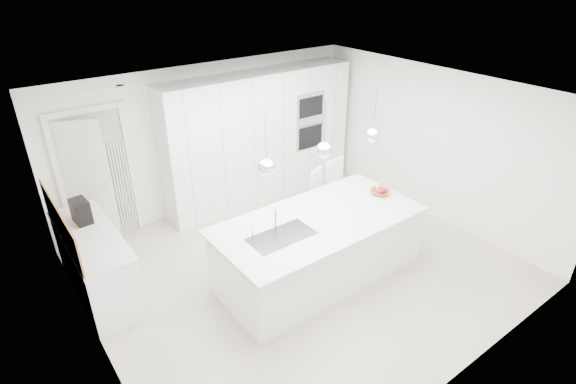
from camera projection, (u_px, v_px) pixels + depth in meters
floor at (300, 267)px, 6.50m from camera, size 5.50×5.50×0.00m
wall_back at (211, 137)px, 7.70m from camera, size 5.50×0.00×5.50m
wall_left at (85, 267)px, 4.46m from camera, size 0.00×5.00×5.00m
ceiling at (303, 97)px, 5.34m from camera, size 5.50×5.50×0.00m
tall_cabinets at (260, 137)px, 7.96m from camera, size 3.60×0.60×2.30m
oven_stack at (310, 121)px, 8.12m from camera, size 0.62×0.04×1.05m
doorway_frame at (98, 179)px, 6.74m from camera, size 1.11×0.08×2.13m
hallway_door at (82, 186)px, 6.58m from camera, size 0.76×0.38×2.00m
radiator at (121, 184)px, 6.99m from camera, size 0.32×0.04×1.40m
left_base_cabinets at (97, 264)px, 5.85m from camera, size 0.60×1.80×0.86m
left_worktop at (90, 235)px, 5.64m from camera, size 0.62×1.82×0.04m
oak_backsplash at (60, 224)px, 5.37m from camera, size 0.02×1.80×0.50m
island_base at (320, 249)px, 6.14m from camera, size 2.80×1.20×0.86m
island_worktop at (319, 220)px, 5.97m from camera, size 2.84×1.40×0.04m
island_sink at (282, 242)px, 5.62m from camera, size 0.84×0.44×0.18m
island_tap at (275, 218)px, 5.68m from camera, size 0.02×0.02×0.30m
pendant_left at (266, 167)px, 5.01m from camera, size 0.20×0.20×0.20m
pendant_mid at (324, 150)px, 5.46m from camera, size 0.20×0.20×0.20m
pendant_right at (373, 135)px, 5.91m from camera, size 0.20×0.20×0.20m
fruit_bowl at (380, 192)px, 6.57m from camera, size 0.37×0.37×0.07m
espresso_machine at (81, 211)px, 5.82m from camera, size 0.21×0.31×0.31m
bar_stool_left at (321, 204)px, 7.07m from camera, size 0.51×0.59×1.07m
bar_stool_right at (340, 195)px, 7.25m from camera, size 0.42×0.56×1.15m
apple_a at (384, 190)px, 6.55m from camera, size 0.08×0.08×0.08m
apple_b at (379, 192)px, 6.50m from camera, size 0.08×0.08×0.08m
apple_c at (382, 191)px, 6.52m from camera, size 0.08×0.08×0.08m
apple_extra_3 at (381, 189)px, 6.56m from camera, size 0.08×0.08×0.08m
banana_bunch at (379, 187)px, 6.55m from camera, size 0.22×0.16×0.19m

